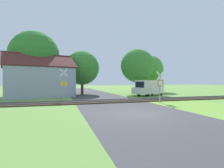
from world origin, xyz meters
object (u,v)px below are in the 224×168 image
at_px(house, 39,81).
at_px(tree_far, 149,69).
at_px(tree_right, 137,66).
at_px(tree_center, 82,68).
at_px(mail_truck, 149,87).
at_px(tree_left, 35,56).
at_px(stop_sign_near, 160,85).
at_px(crossing_sign_far, 64,83).

height_order(house, tree_far, tree_far).
xyz_separation_m(house, tree_right, (14.53, 0.42, 2.42)).
bearing_deg(tree_center, tree_far, 12.97).
xyz_separation_m(house, mail_truck, (14.95, -2.69, -0.91)).
height_order(tree_far, tree_left, tree_left).
relative_size(stop_sign_near, tree_left, 0.32).
distance_m(crossing_sign_far, tree_right, 13.35).
relative_size(tree_far, mail_truck, 1.41).
bearing_deg(mail_truck, crossing_sign_far, 84.62).
bearing_deg(tree_right, stop_sign_near, -103.11).
height_order(tree_right, tree_center, tree_right).
relative_size(crossing_sign_far, mail_truck, 0.66).
relative_size(tree_right, tree_left, 0.77).
height_order(tree_right, mail_truck, tree_right).
bearing_deg(tree_right, crossing_sign_far, -151.26).
relative_size(stop_sign_near, house, 0.31).
height_order(house, mail_truck, house).
height_order(house, tree_left, tree_left).
height_order(crossing_sign_far, tree_left, tree_left).
bearing_deg(tree_left, house, -71.16).
height_order(stop_sign_near, house, house).
relative_size(tree_left, tree_center, 1.34).
height_order(crossing_sign_far, tree_center, tree_center).
bearing_deg(tree_far, tree_right, -131.13).
distance_m(tree_right, mail_truck, 4.57).
xyz_separation_m(tree_far, tree_left, (-20.88, -4.07, 1.34)).
height_order(house, tree_center, tree_center).
xyz_separation_m(stop_sign_near, mail_truck, (2.88, 7.49, -0.51)).
height_order(stop_sign_near, mail_truck, stop_sign_near).
bearing_deg(stop_sign_near, crossing_sign_far, -33.89).
bearing_deg(tree_left, mail_truck, -18.49).
relative_size(tree_right, tree_far, 0.98).
xyz_separation_m(crossing_sign_far, tree_center, (3.07, 9.36, 2.32)).
xyz_separation_m(tree_center, mail_truck, (8.82, -6.17, -3.03)).
relative_size(crossing_sign_far, house, 0.35).
bearing_deg(tree_center, tree_right, -20.00).
xyz_separation_m(house, tree_left, (-0.89, 2.61, 3.70)).
bearing_deg(stop_sign_near, mail_truck, -119.45).
bearing_deg(mail_truck, stop_sign_near, 138.56).
distance_m(stop_sign_near, tree_left, 18.65).
relative_size(stop_sign_near, crossing_sign_far, 0.88).
bearing_deg(tree_center, stop_sign_near, -66.49).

